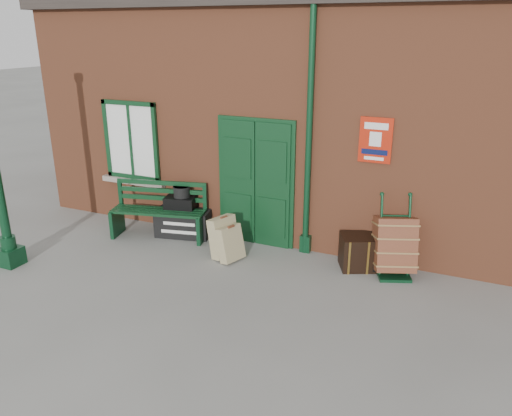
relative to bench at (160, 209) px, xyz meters
The scene contains 10 objects.
ground 2.35m from the bench, 26.62° to the right, with size 80.00×80.00×0.00m, color gray.
station_building 3.59m from the bench, 50.38° to the left, with size 10.30×4.30×4.36m.
bench is the anchor object (origin of this frame).
houdini_trunk 0.52m from the bench, 30.99° to the left, with size 1.00×0.55×0.50m, color black.
strongbox 0.40m from the bench, 34.73° to the left, with size 0.55×0.40×0.25m, color black.
hatbox 0.52m from the bench, 32.40° to the left, with size 0.30×0.30×0.20m, color black.
suitcase_back 1.52m from the bench, 11.84° to the right, with size 0.20×0.49×0.68m, color tan.
suitcase_front 1.73m from the bench, 13.89° to the right, with size 0.18×0.44×0.59m, color tan.
porter_trolley 4.22m from the bench, ahead, with size 0.80×0.83×1.26m.
dark_trunk 3.77m from the bench, ahead, with size 0.76×0.50×0.55m, color black.
Camera 1 is at (3.08, -6.14, 3.64)m, focal length 35.00 mm.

